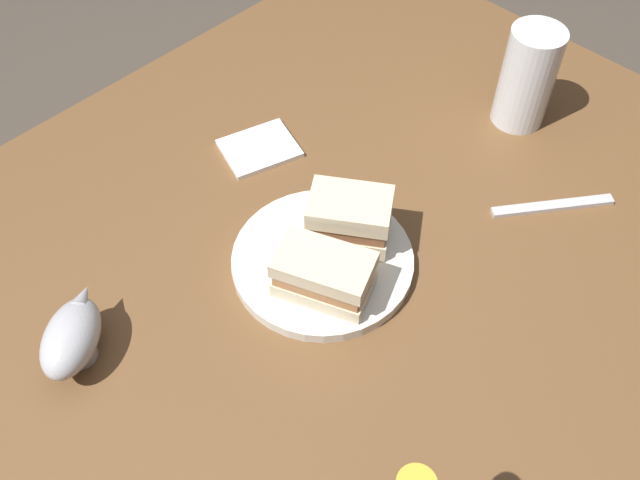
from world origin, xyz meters
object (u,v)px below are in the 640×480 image
Objects in this scene: plate at (323,261)px; napkin at (259,148)px; sandwich_half_right at (350,218)px; fork at (553,206)px; gravy_boat at (72,337)px; sandwich_half_left at (324,274)px; pint_glass at (526,83)px.

plate reaches higher than napkin.
sandwich_half_right is 1.19× the size of napkin.
napkin is 0.44m from fork.
sandwich_half_right is at bearing 80.03° from napkin.
sandwich_half_right is 0.38m from gravy_boat.
gravy_boat is 0.70× the size of fork.
sandwich_half_right reaches higher than napkin.
sandwich_half_left is 1.26× the size of napkin.
fork is at bearing 146.89° from sandwich_half_right.
sandwich_half_right is at bearing 161.76° from gravy_boat.
plate is 0.33m from gravy_boat.
pint_glass is 0.42m from napkin.
sandwich_half_left is 0.29m from napkin.
sandwich_half_right is 0.80× the size of pint_glass.
sandwich_half_right is 0.23m from napkin.
sandwich_half_right is 1.03× the size of gravy_boat.
plate is 1.36× the size of fork.
plate is 1.88× the size of sandwich_half_right.
gravy_boat is 0.41m from napkin.
sandwich_half_left is 0.31m from gravy_boat.
sandwich_half_right is 0.72× the size of fork.
pint_glass reaches higher than plate.
sandwich_half_left reaches higher than napkin.
sandwich_half_right is at bearing -2.69° from pint_glass.
sandwich_half_right is at bearing -157.26° from sandwich_half_left.
gravy_boat is 0.68m from fork.
plate is 1.93× the size of gravy_boat.
sandwich_half_left is 0.09m from sandwich_half_right.
pint_glass is 0.75m from gravy_boat.
plate is 0.43m from pint_glass.
gravy_boat is (0.36, -0.12, -0.01)m from sandwich_half_right.
sandwich_half_left is at bearing 45.85° from plate.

